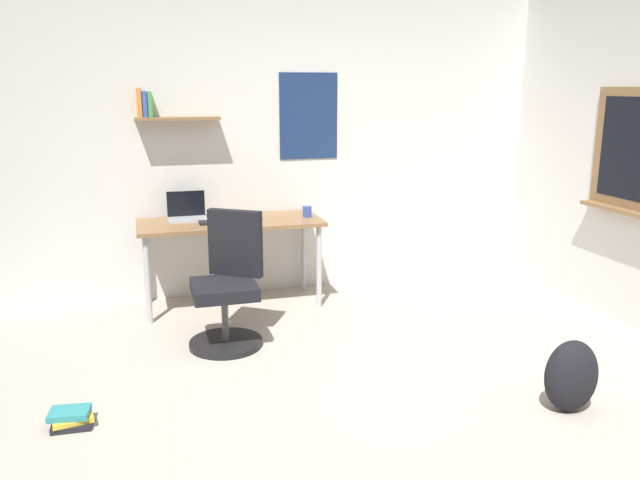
% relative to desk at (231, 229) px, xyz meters
% --- Properties ---
extents(ground_plane, '(5.20, 5.20, 0.00)m').
position_rel_desk_xyz_m(ground_plane, '(0.47, -2.06, -0.66)').
color(ground_plane, '#ADA393').
rests_on(ground_plane, ground).
extents(wall_back, '(5.00, 0.30, 2.60)m').
position_rel_desk_xyz_m(wall_back, '(0.47, 0.39, 0.64)').
color(wall_back, silver).
rests_on(wall_back, ground).
extents(desk, '(1.49, 0.62, 0.73)m').
position_rel_desk_xyz_m(desk, '(0.00, 0.00, 0.00)').
color(desk, olive).
rests_on(desk, ground).
extents(office_chair, '(0.56, 0.57, 0.95)m').
position_rel_desk_xyz_m(office_chair, '(-0.14, -0.81, -0.25)').
color(office_chair, black).
rests_on(office_chair, ground).
extents(laptop, '(0.31, 0.21, 0.23)m').
position_rel_desk_xyz_m(laptop, '(-0.34, 0.15, 0.13)').
color(laptop, '#ADAFB5').
rests_on(laptop, desk).
extents(keyboard, '(0.37, 0.13, 0.02)m').
position_rel_desk_xyz_m(keyboard, '(-0.07, -0.08, 0.08)').
color(keyboard, black).
rests_on(keyboard, desk).
extents(computer_mouse, '(0.10, 0.06, 0.03)m').
position_rel_desk_xyz_m(computer_mouse, '(0.21, -0.08, 0.09)').
color(computer_mouse, '#262628').
rests_on(computer_mouse, desk).
extents(coffee_mug, '(0.08, 0.08, 0.09)m').
position_rel_desk_xyz_m(coffee_mug, '(0.65, -0.03, 0.12)').
color(coffee_mug, '#334CA5').
rests_on(coffee_mug, desk).
extents(backpack, '(0.32, 0.22, 0.42)m').
position_rel_desk_xyz_m(backpack, '(1.57, -2.34, -0.45)').
color(backpack, black).
rests_on(backpack, ground).
extents(book_stack_on_floor, '(0.24, 0.19, 0.09)m').
position_rel_desk_xyz_m(book_stack_on_floor, '(-1.14, -1.74, -0.61)').
color(book_stack_on_floor, black).
rests_on(book_stack_on_floor, ground).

